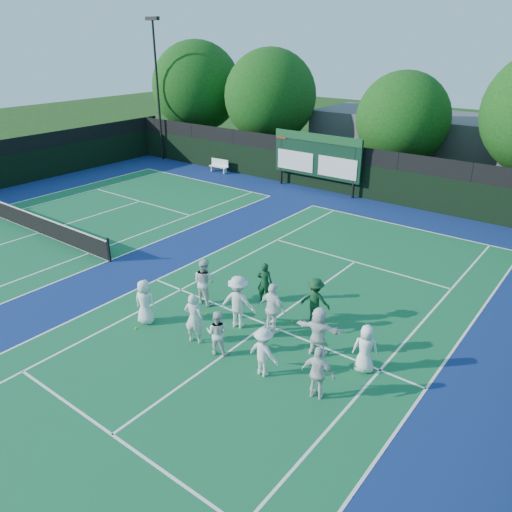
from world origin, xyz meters
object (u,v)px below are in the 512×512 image
Objects in this scene: scoreboard at (317,156)px; coach_left at (265,282)px; bench at (219,165)px; tennis_net at (38,224)px.

scoreboard is 3.87× the size of coach_left.
scoreboard is 7.97m from bench.
coach_left is (12.97, 1.26, 0.28)m from tennis_net.
coach_left is (5.98, -13.33, -1.42)m from scoreboard.
bench is (-0.79, 14.37, 0.01)m from tennis_net.
scoreboard is at bearing -86.61° from coach_left.
scoreboard is 16.26m from tennis_net.
scoreboard reaches higher than bench.
tennis_net is (-6.99, -14.59, -1.70)m from scoreboard.
bench is 0.96× the size of coach_left.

